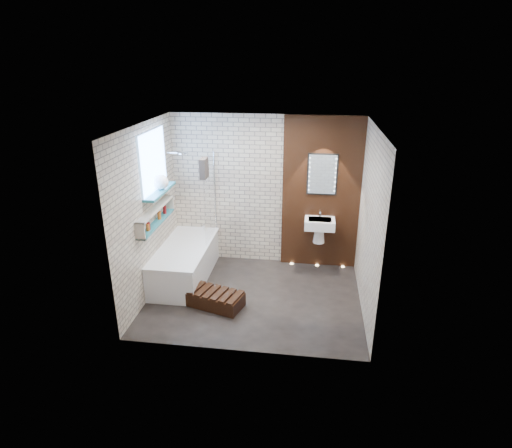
# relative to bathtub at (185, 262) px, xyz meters

# --- Properties ---
(ground) EXTENTS (3.20, 3.20, 0.00)m
(ground) POSITION_rel_bathtub_xyz_m (1.22, -0.45, -0.29)
(ground) COLOR black
(ground) RESTS_ON ground
(room_shell) EXTENTS (3.24, 3.20, 2.60)m
(room_shell) POSITION_rel_bathtub_xyz_m (1.22, -0.45, 1.01)
(room_shell) COLOR tan
(room_shell) RESTS_ON ground
(walnut_panel) EXTENTS (1.30, 0.06, 2.60)m
(walnut_panel) POSITION_rel_bathtub_xyz_m (2.17, 0.82, 1.01)
(walnut_panel) COLOR black
(walnut_panel) RESTS_ON ground
(clerestory_window) EXTENTS (0.18, 1.00, 0.94)m
(clerestory_window) POSITION_rel_bathtub_xyz_m (-0.34, -0.10, 1.61)
(clerestory_window) COLOR #7FADE0
(clerestory_window) RESTS_ON room_shell
(display_niche) EXTENTS (0.14, 1.30, 0.26)m
(display_niche) POSITION_rel_bathtub_xyz_m (-0.31, -0.30, 0.91)
(display_niche) COLOR #22717F
(display_niche) RESTS_ON room_shell
(bathtub) EXTENTS (0.79, 1.74, 0.70)m
(bathtub) POSITION_rel_bathtub_xyz_m (0.00, 0.00, 0.00)
(bathtub) COLOR white
(bathtub) RESTS_ON ground
(bath_screen) EXTENTS (0.01, 0.78, 1.40)m
(bath_screen) POSITION_rel_bathtub_xyz_m (0.35, 0.44, 0.99)
(bath_screen) COLOR white
(bath_screen) RESTS_ON bathtub
(towel) EXTENTS (0.09, 0.24, 0.31)m
(towel) POSITION_rel_bathtub_xyz_m (0.35, 0.15, 1.56)
(towel) COLOR #282320
(towel) RESTS_ON bath_screen
(shower_head) EXTENTS (0.18, 0.18, 0.02)m
(shower_head) POSITION_rel_bathtub_xyz_m (-0.08, 0.50, 1.71)
(shower_head) COLOR silver
(shower_head) RESTS_ON room_shell
(washbasin) EXTENTS (0.50, 0.36, 0.58)m
(washbasin) POSITION_rel_bathtub_xyz_m (2.17, 0.62, 0.50)
(washbasin) COLOR white
(washbasin) RESTS_ON walnut_panel
(led_mirror) EXTENTS (0.50, 0.02, 0.70)m
(led_mirror) POSITION_rel_bathtub_xyz_m (2.17, 0.78, 1.36)
(led_mirror) COLOR black
(led_mirror) RESTS_ON walnut_panel
(walnut_step) EXTENTS (1.00, 0.66, 0.20)m
(walnut_step) POSITION_rel_bathtub_xyz_m (0.62, -0.75, -0.19)
(walnut_step) COLOR black
(walnut_step) RESTS_ON ground
(niche_bottles) EXTENTS (0.06, 0.79, 0.13)m
(niche_bottles) POSITION_rel_bathtub_xyz_m (-0.31, -0.29, 0.87)
(niche_bottles) COLOR maroon
(niche_bottles) RESTS_ON display_niche
(sill_vases) EXTENTS (0.23, 0.23, 0.23)m
(sill_vases) POSITION_rel_bathtub_xyz_m (-0.28, -0.05, 1.37)
(sill_vases) COLOR white
(sill_vases) RESTS_ON clerestory_window
(floor_uplights) EXTENTS (0.96, 0.06, 0.01)m
(floor_uplights) POSITION_rel_bathtub_xyz_m (2.17, 0.75, -0.29)
(floor_uplights) COLOR #FFD899
(floor_uplights) RESTS_ON ground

